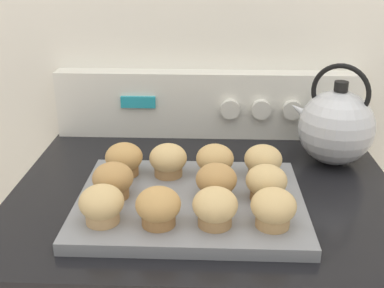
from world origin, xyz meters
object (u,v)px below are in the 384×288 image
object	(u,v)px
muffin_r0_c3	(273,208)
muffin_r1_c0	(113,180)
muffin_r0_c1	(158,207)
muffin_r0_c2	(215,207)
tea_kettle	(336,126)
muffin_r2_c3	(263,162)
muffin_r2_c1	(168,160)
muffin_r1_c2	(216,182)
muffin_pan	(190,202)
muffin_r1_c3	(266,183)
muffin_r0_c0	(102,205)
muffin_r2_c2	(215,161)
muffin_r2_c0	(124,159)

from	to	relation	value
muffin_r0_c3	muffin_r1_c0	world-z (taller)	same
muffin_r0_c1	muffin_r0_c3	bearing A→B (deg)	1.08
muffin_r0_c2	tea_kettle	bearing A→B (deg)	49.73
muffin_r0_c3	muffin_r2_c3	distance (m)	0.18
muffin_r2_c3	muffin_r0_c2	bearing A→B (deg)	-117.30
muffin_r2_c3	tea_kettle	size ratio (longest dim) A/B	0.33
muffin_r0_c2	muffin_r0_c3	xyz separation A→B (m)	(0.09, 0.00, 0.00)
muffin_r0_c2	muffin_r2_c1	bearing A→B (deg)	116.88
muffin_r1_c2	tea_kettle	xyz separation A→B (m)	(0.26, 0.21, 0.03)
muffin_pan	tea_kettle	size ratio (longest dim) A/B	1.84
muffin_r1_c2	muffin_r2_c1	world-z (taller)	same
muffin_r0_c2	muffin_r1_c3	world-z (taller)	same
muffin_r0_c0	muffin_r2_c3	distance (m)	0.33
muffin_r1_c3	tea_kettle	size ratio (longest dim) A/B	0.33
muffin_r0_c3	muffin_r2_c3	size ratio (longest dim) A/B	1.00
muffin_r0_c3	muffin_r2_c2	bearing A→B (deg)	117.29
muffin_r0_c1	muffin_r0_c3	xyz separation A→B (m)	(0.18, 0.00, 0.00)
muffin_r0_c1	muffin_r0_c0	bearing A→B (deg)	177.70
muffin_r0_c3	muffin_r2_c0	bearing A→B (deg)	146.48
muffin_pan	muffin_r1_c0	xyz separation A→B (m)	(-0.14, -0.00, 0.04)
muffin_pan	muffin_r2_c0	size ratio (longest dim) A/B	5.53
tea_kettle	muffin_r2_c3	bearing A→B (deg)	-143.08
muffin_r0_c3	muffin_r2_c3	xyz separation A→B (m)	(0.00, 0.18, 0.00)
muffin_r0_c1	muffin_r1_c0	xyz separation A→B (m)	(-0.09, 0.09, 0.00)
muffin_r0_c1	muffin_r2_c2	bearing A→B (deg)	63.53
muffin_r0_c2	muffin_r0_c3	size ratio (longest dim) A/B	1.00
muffin_pan	muffin_r1_c0	bearing A→B (deg)	-179.12
muffin_r0_c2	muffin_r2_c0	world-z (taller)	same
muffin_r0_c3	muffin_r0_c1	bearing A→B (deg)	-178.92
muffin_r0_c0	muffin_r1_c2	xyz separation A→B (m)	(0.19, 0.09, 0.00)
muffin_pan	muffin_r2_c1	bearing A→B (deg)	118.09
muffin_r2_c0	muffin_r2_c2	size ratio (longest dim) A/B	1.00
muffin_r1_c3	muffin_r2_c1	distance (m)	0.20
muffin_r2_c1	tea_kettle	xyz separation A→B (m)	(0.35, 0.13, 0.03)
muffin_r1_c2	muffin_r2_c2	size ratio (longest dim) A/B	1.00
muffin_r1_c0	muffin_r2_c2	world-z (taller)	same
muffin_r0_c2	muffin_r0_c3	world-z (taller)	same
muffin_r0_c3	muffin_r1_c0	bearing A→B (deg)	162.34
muffin_r0_c0	muffin_r2_c2	distance (m)	0.26
muffin_r2_c3	muffin_r1_c3	bearing A→B (deg)	-91.90
muffin_r1_c0	muffin_r2_c1	bearing A→B (deg)	45.10
muffin_r1_c3	muffin_r2_c2	size ratio (longest dim) A/B	1.00
muffin_r0_c0	muffin_r2_c3	size ratio (longest dim) A/B	1.00
muffin_r0_c2	muffin_r1_c0	size ratio (longest dim) A/B	1.00
muffin_r0_c3	muffin_r2_c0	size ratio (longest dim) A/B	1.00
muffin_r0_c0	muffin_r2_c3	xyz separation A→B (m)	(0.28, 0.18, 0.00)
muffin_r0_c0	muffin_r0_c2	size ratio (longest dim) A/B	1.00
muffin_r0_c2	muffin_r2_c0	bearing A→B (deg)	134.59
muffin_pan	muffin_r2_c1	distance (m)	0.11
muffin_r2_c3	muffin_r2_c2	bearing A→B (deg)	-179.55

